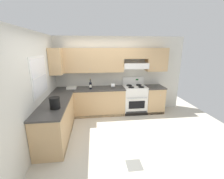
% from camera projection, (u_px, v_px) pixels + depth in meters
% --- Properties ---
extents(ground_plane, '(7.04, 7.04, 0.00)m').
position_uv_depth(ground_plane, '(107.00, 133.00, 4.04)').
color(ground_plane, beige).
extents(floor_accent_tile, '(0.30, 0.30, 0.01)m').
position_uv_depth(floor_accent_tile, '(134.00, 165.00, 2.94)').
color(floor_accent_tile, slate).
rests_on(floor_accent_tile, ground_plane).
extents(wall_back, '(4.68, 0.57, 2.55)m').
position_uv_depth(wall_back, '(114.00, 69.00, 5.15)').
color(wall_back, silver).
rests_on(wall_back, ground_plane).
extents(wall_left, '(0.47, 4.00, 2.55)m').
position_uv_depth(wall_left, '(41.00, 83.00, 3.72)').
color(wall_left, silver).
rests_on(wall_left, ground_plane).
extents(counter_back_run, '(3.60, 0.65, 0.91)m').
position_uv_depth(counter_back_run, '(105.00, 101.00, 5.12)').
color(counter_back_run, tan).
rests_on(counter_back_run, ground_plane).
extents(counter_left_run, '(0.63, 1.91, 0.91)m').
position_uv_depth(counter_left_run, '(57.00, 120.00, 3.78)').
color(counter_left_run, tan).
rests_on(counter_left_run, ground_plane).
extents(stove, '(0.76, 0.62, 1.20)m').
position_uv_depth(stove, '(135.00, 99.00, 5.24)').
color(stove, white).
rests_on(stove, ground_plane).
extents(wine_bottle, '(0.08, 0.08, 0.33)m').
position_uv_depth(wine_bottle, '(90.00, 85.00, 4.85)').
color(wine_bottle, black).
rests_on(wine_bottle, counter_back_run).
extents(bowl, '(0.31, 0.24, 0.06)m').
position_uv_depth(bowl, '(72.00, 88.00, 4.92)').
color(bowl, white).
rests_on(bowl, counter_back_run).
extents(bucket, '(0.23, 0.23, 0.25)m').
position_uv_depth(bucket, '(55.00, 103.00, 3.28)').
color(bucket, black).
rests_on(bucket, counter_left_run).
extents(paper_towel_roll, '(0.12, 0.14, 0.14)m').
position_uv_depth(paper_towel_roll, '(113.00, 86.00, 5.02)').
color(paper_towel_roll, white).
rests_on(paper_towel_roll, counter_back_run).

